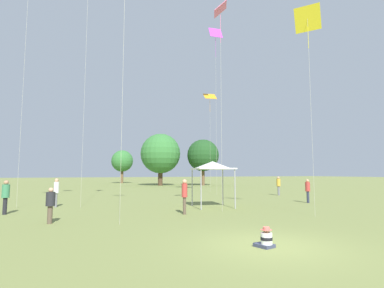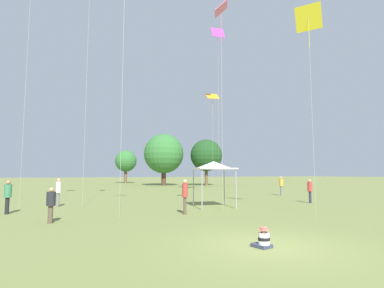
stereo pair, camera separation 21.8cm
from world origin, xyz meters
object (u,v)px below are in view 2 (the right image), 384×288
object	(u,v)px
seated_toddler	(263,239)
kite_4	(218,37)
person_standing_5	(58,189)
distant_tree_2	(164,154)
person_standing_2	(281,184)
person_standing_4	(51,202)
canopy_tent	(214,166)
person_standing_7	(185,193)
distant_tree_0	(206,155)
kite_0	(308,21)
kite_2	(212,98)
kite_3	(221,16)
distant_tree_1	(126,161)
person_standing_3	(310,189)
person_standing_1	(8,194)

from	to	relation	value
seated_toddler	kite_4	xyz separation A→B (m)	(8.35, 19.00, 16.03)
person_standing_5	kite_4	distance (m)	21.50
person_standing_5	distant_tree_2	size ratio (longest dim) A/B	0.20
person_standing_2	distant_tree_2	bearing A→B (deg)	70.08
person_standing_4	canopy_tent	world-z (taller)	canopy_tent
kite_4	person_standing_7	bearing A→B (deg)	-73.17
kite_4	distant_tree_0	xyz separation A→B (m)	(8.61, 21.53, -10.98)
person_standing_4	canopy_tent	xyz separation A→B (m)	(9.37, 2.79, 1.75)
person_standing_7	seated_toddler	bearing A→B (deg)	119.66
kite_0	distant_tree_2	bearing A→B (deg)	1.37
person_standing_5	kite_2	world-z (taller)	kite_2
person_standing_2	distant_tree_0	size ratio (longest dim) A/B	0.23
kite_3	distant_tree_1	bearing A→B (deg)	-110.88
canopy_tent	kite_3	world-z (taller)	kite_3
person_standing_2	kite_3	size ratio (longest dim) A/B	0.15
person_standing_3	kite_0	world-z (taller)	kite_0
kite_4	kite_0	bearing A→B (deg)	-46.76
seated_toddler	distant_tree_0	bearing A→B (deg)	53.18
distant_tree_2	person_standing_5	bearing A→B (deg)	-118.57
person_standing_1	distant_tree_0	bearing A→B (deg)	-88.01
person_standing_3	distant_tree_1	distance (m)	48.98
person_standing_4	person_standing_7	distance (m)	6.49
person_standing_7	canopy_tent	xyz separation A→B (m)	(2.90, 2.37, 1.52)
kite_3	distant_tree_2	world-z (taller)	kite_3
kite_3	kite_4	xyz separation A→B (m)	(5.59, 11.29, 4.65)
kite_0	distant_tree_2	xyz separation A→B (m)	(3.74, 38.93, -4.70)
distant_tree_1	seated_toddler	bearing A→B (deg)	-95.75
person_standing_3	kite_2	size ratio (longest dim) A/B	0.15
kite_3	kite_4	size ratio (longest dim) A/B	0.72
person_standing_1	person_standing_7	distance (m)	9.54
seated_toddler	distant_tree_2	xyz separation A→B (m)	(9.91, 43.14, 5.34)
person_standing_1	distant_tree_1	distance (m)	49.29
person_standing_5	kite_3	bearing A→B (deg)	-106.84
distant_tree_1	distant_tree_2	distance (m)	15.65
person_standing_5	kite_4	bearing A→B (deg)	-52.16
distant_tree_0	kite_3	bearing A→B (deg)	-113.39
kite_3	kite_4	world-z (taller)	kite_4
canopy_tent	distant_tree_1	xyz separation A→B (m)	(2.59, 48.34, 2.08)
kite_3	distant_tree_1	world-z (taller)	kite_3
person_standing_3	kite_3	bearing A→B (deg)	23.34
seated_toddler	canopy_tent	size ratio (longest dim) A/B	0.21
person_standing_2	kite_3	xyz separation A→B (m)	(-11.12, -8.77, 10.52)
person_standing_3	kite_3	world-z (taller)	kite_3
kite_2	person_standing_2	bearing A→B (deg)	-4.20
seated_toddler	person_standing_5	distance (m)	15.16
seated_toddler	distant_tree_0	size ratio (longest dim) A/B	0.08
distant_tree_0	canopy_tent	bearing A→B (deg)	-114.07
person_standing_1	person_standing_5	xyz separation A→B (m)	(2.40, 2.68, 0.05)
person_standing_3	person_standing_4	xyz separation A→B (m)	(-17.11, -2.57, -0.13)
person_standing_1	person_standing_7	size ratio (longest dim) A/B	0.97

